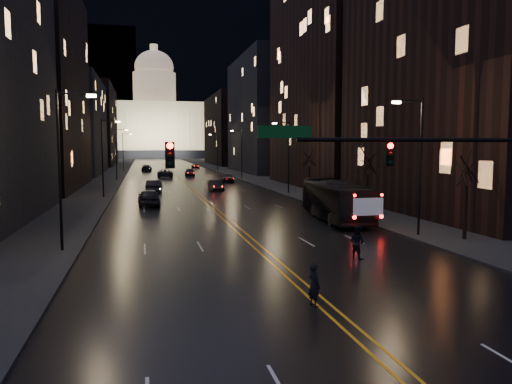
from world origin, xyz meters
TOP-DOWN VIEW (x-y plane):
  - ground at (0.00, 0.00)m, footprint 900.00×900.00m
  - road at (0.00, 130.00)m, footprint 20.00×320.00m
  - sidewalk_left at (-14.00, 130.00)m, footprint 8.00×320.00m
  - sidewalk_right at (14.00, 130.00)m, footprint 8.00×320.00m
  - center_line at (0.00, 130.00)m, footprint 0.62×320.00m
  - building_left_mid at (-21.00, 54.00)m, footprint 12.00×30.00m
  - building_left_far at (-21.00, 92.00)m, footprint 12.00×34.00m
  - building_left_dist at (-21.00, 140.00)m, footprint 12.00×40.00m
  - building_right_near at (21.00, 20.00)m, footprint 12.00×26.00m
  - building_right_tall at (21.00, 50.00)m, footprint 12.00×30.00m
  - building_right_mid at (21.00, 92.00)m, footprint 12.00×34.00m
  - building_right_dist at (21.00, 140.00)m, footprint 12.00×40.00m
  - mountain_ridge at (40.00, 380.00)m, footprint 520.00×60.00m
  - capitol at (0.00, 250.00)m, footprint 90.00×50.00m
  - traffic_signal at (5.91, -0.00)m, footprint 17.29×0.45m
  - streetlamp_right_near at (10.81, 10.00)m, footprint 2.13×0.25m
  - streetlamp_left_near at (-10.81, 10.00)m, footprint 2.13×0.25m
  - streetlamp_right_mid at (10.81, 40.00)m, footprint 2.13×0.25m
  - streetlamp_left_mid at (-10.81, 40.00)m, footprint 2.13×0.25m
  - streetlamp_right_far at (10.81, 70.00)m, footprint 2.13×0.25m
  - streetlamp_left_far at (-10.81, 70.00)m, footprint 2.13×0.25m
  - streetlamp_right_dist at (10.81, 100.00)m, footprint 2.13×0.25m
  - streetlamp_left_dist at (-10.81, 100.00)m, footprint 2.13×0.25m
  - tree_right_near at (13.00, 8.00)m, footprint 2.40×2.40m
  - tree_right_mid at (13.00, 22.00)m, footprint 2.40×2.40m
  - tree_right_far at (13.00, 38.00)m, footprint 2.40×2.40m
  - bus at (8.50, 18.26)m, footprint 3.78×11.88m
  - oncoming_car_a at (-6.02, 31.38)m, footprint 2.21×5.13m
  - oncoming_car_b at (-5.20, 45.45)m, footprint 2.23×5.17m
  - oncoming_car_c at (-2.50, 77.51)m, footprint 2.79×5.93m
  - oncoming_car_d at (-5.73, 102.35)m, footprint 2.69×5.52m
  - receding_car_a at (2.85, 46.45)m, footprint 1.67×4.40m
  - receding_car_b at (7.01, 61.63)m, footprint 2.37×4.91m
  - receding_car_c at (2.51, 80.29)m, footprint 2.45×5.11m
  - receding_car_d at (7.05, 113.94)m, footprint 2.47×4.73m
  - pedestrian_a at (-0.41, -2.00)m, footprint 0.55×0.68m
  - pedestrian_b at (4.43, 5.00)m, footprint 0.84×0.98m

SIDE VIEW (x-z plane):
  - ground at x=0.00m, z-range 0.00..0.00m
  - road at x=0.00m, z-range 0.00..0.02m
  - center_line at x=0.00m, z-range 0.02..0.03m
  - sidewalk_left at x=-14.00m, z-range 0.00..0.16m
  - sidewalk_right at x=14.00m, z-range 0.00..0.16m
  - receding_car_d at x=7.05m, z-range 0.00..1.27m
  - receding_car_c at x=2.51m, z-range 0.00..1.43m
  - receding_car_a at x=2.85m, z-range 0.00..1.43m
  - oncoming_car_d at x=-5.73m, z-range 0.00..1.55m
  - receding_car_b at x=7.01m, z-range 0.00..1.62m
  - pedestrian_a at x=-0.41m, z-range 0.00..1.63m
  - oncoming_car_c at x=-2.50m, z-range 0.00..1.64m
  - oncoming_car_b at x=-5.20m, z-range 0.00..1.66m
  - oncoming_car_a at x=-6.02m, z-range 0.00..1.72m
  - pedestrian_b at x=4.43m, z-range 0.00..1.77m
  - bus at x=8.50m, z-range 0.00..3.25m
  - tree_right_near at x=13.00m, z-range 1.20..7.85m
  - tree_right_mid at x=13.00m, z-range 1.20..7.85m
  - tree_right_far at x=13.00m, z-range 1.20..7.85m
  - streetlamp_right_near at x=10.81m, z-range 0.58..9.58m
  - streetlamp_left_near at x=-10.81m, z-range 0.58..9.58m
  - streetlamp_right_mid at x=10.81m, z-range 0.58..9.58m
  - streetlamp_left_mid at x=-10.81m, z-range 0.58..9.58m
  - streetlamp_right_far at x=10.81m, z-range 0.58..9.58m
  - streetlamp_left_far at x=-10.81m, z-range 0.58..9.58m
  - streetlamp_right_dist at x=10.81m, z-range 0.58..9.58m
  - streetlamp_left_dist at x=-10.81m, z-range 0.58..9.58m
  - traffic_signal at x=5.91m, z-range 1.60..8.60m
  - building_left_far at x=-21.00m, z-range 0.00..20.00m
  - building_right_dist at x=21.00m, z-range 0.00..22.00m
  - building_left_dist at x=-21.00m, z-range 0.00..24.00m
  - building_right_near at x=21.00m, z-range 0.00..24.00m
  - building_right_mid at x=21.00m, z-range 0.00..26.00m
  - building_left_mid at x=-21.00m, z-range 0.00..28.00m
  - capitol at x=0.00m, z-range -12.10..46.40m
  - building_right_tall at x=21.00m, z-range 0.00..38.00m
  - mountain_ridge at x=40.00m, z-range 0.00..130.00m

